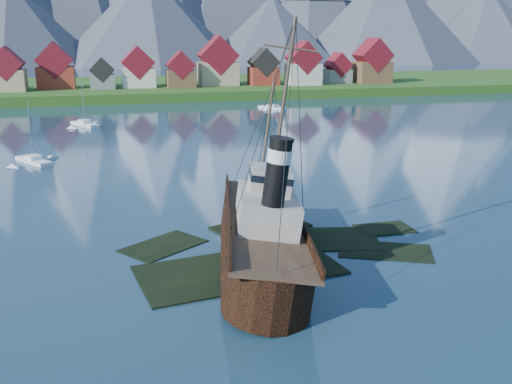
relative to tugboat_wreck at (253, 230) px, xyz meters
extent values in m
plane|color=#193648|center=(1.08, -0.29, -2.94)|extent=(1400.00, 1400.00, 0.00)
cube|color=black|center=(-1.92, -2.29, -3.26)|extent=(19.08, 11.42, 1.00)
cube|color=black|center=(7.08, 3.71, -3.32)|extent=(15.15, 9.76, 1.00)
cube|color=black|center=(3.08, 8.71, -3.22)|extent=(11.45, 9.06, 1.00)
cube|color=black|center=(13.08, -1.29, -3.36)|extent=(10.27, 8.34, 1.00)
cube|color=black|center=(-7.92, 5.71, -3.34)|extent=(9.42, 8.68, 1.00)
cube|color=black|center=(16.08, 4.71, -3.29)|extent=(6.00, 4.00, 1.00)
cube|color=#213E11|center=(1.08, 169.71, -2.94)|extent=(600.00, 80.00, 3.20)
cube|color=#3F3D38|center=(1.08, 131.71, -2.94)|extent=(600.00, 2.50, 2.00)
cube|color=tan|center=(-41.92, 149.71, 3.46)|extent=(10.50, 9.00, 6.80)
cube|color=maroon|center=(-41.92, 149.71, 8.75)|extent=(10.69, 9.18, 10.69)
cube|color=maroon|center=(-27.92, 155.71, 3.66)|extent=(12.00, 8.50, 7.20)
cube|color=maroon|center=(-27.92, 155.71, 9.42)|extent=(12.22, 8.67, 12.22)
cube|color=slate|center=(-12.92, 150.71, 2.46)|extent=(8.00, 7.00, 4.80)
cube|color=black|center=(-12.92, 150.71, 6.30)|extent=(8.15, 7.14, 8.15)
cube|color=beige|center=(-0.92, 153.71, 3.26)|extent=(11.00, 9.50, 6.40)
cube|color=maroon|center=(-0.92, 153.71, 8.44)|extent=(11.20, 9.69, 11.20)
cube|color=brown|center=(13.08, 149.71, 2.96)|extent=(9.50, 8.00, 5.80)
cube|color=maroon|center=(13.08, 149.71, 7.57)|extent=(9.67, 8.16, 9.67)
cube|color=tan|center=(27.08, 154.71, 4.06)|extent=(13.50, 10.00, 8.00)
cube|color=maroon|center=(27.08, 154.71, 10.49)|extent=(13.75, 10.20, 13.75)
cube|color=maroon|center=(43.08, 151.71, 3.16)|extent=(10.00, 8.50, 6.20)
cube|color=black|center=(43.08, 151.71, 8.06)|extent=(10.18, 8.67, 10.18)
cube|color=beige|center=(57.08, 148.71, 3.81)|extent=(11.50, 9.00, 7.50)
cube|color=maroon|center=(57.08, 148.71, 9.63)|extent=(11.71, 9.18, 11.71)
cube|color=slate|center=(72.08, 152.71, 2.56)|extent=(9.00, 7.50, 5.00)
cube|color=maroon|center=(72.08, 152.71, 6.68)|extent=(9.16, 7.65, 9.16)
cube|color=brown|center=(85.08, 150.71, 3.96)|extent=(12.50, 10.00, 7.80)
cube|color=maroon|center=(85.08, 150.71, 10.11)|extent=(12.73, 10.20, 12.73)
cone|color=#2D333D|center=(-68.92, 373.71, 24.06)|extent=(120.00, 120.00, 58.00)
cone|color=#2D333D|center=(21.08, 368.71, 28.06)|extent=(136.00, 136.00, 66.00)
cone|color=#2D333D|center=(111.08, 372.71, 20.06)|extent=(110.00, 110.00, 50.00)
cone|color=#2D333D|center=(201.08, 369.71, 32.56)|extent=(150.00, 150.00, 75.00)
cone|color=#2D333D|center=(291.08, 370.71, 25.06)|extent=(124.00, 124.00, 60.00)
cube|color=black|center=(0.00, -1.47, -0.74)|extent=(6.86, 19.75, 4.11)
cone|color=black|center=(0.00, 11.34, -0.74)|extent=(6.86, 6.86, 6.86)
cylinder|color=black|center=(0.00, -11.34, -0.74)|extent=(6.86, 6.86, 4.11)
cube|color=#4C3826|center=(0.00, -1.47, 1.42)|extent=(6.72, 26.05, 0.24)
cube|color=black|center=(-3.29, -1.47, 1.86)|extent=(0.20, 25.23, 0.88)
cube|color=black|center=(3.29, -1.47, 1.86)|extent=(0.20, 25.23, 0.88)
cube|color=#ADA89E|center=(0.00, -2.94, 2.89)|extent=(5.09, 8.33, 2.94)
cube|color=#ADA89E|center=(0.00, -1.96, 5.43)|extent=(3.53, 3.92, 2.15)
cylinder|color=black|center=(0.00, -6.17, 7.10)|extent=(1.86, 1.86, 5.49)
cylinder|color=silver|center=(0.00, -6.17, 8.47)|extent=(1.96, 1.96, 1.08)
cylinder|color=#473828|center=(0.00, 6.37, 7.39)|extent=(0.27, 0.27, 11.75)
cylinder|color=#473828|center=(0.00, -3.92, 12.88)|extent=(0.31, 0.31, 12.73)
cube|color=white|center=(-24.80, 50.22, -2.85)|extent=(6.61, 8.55, 1.11)
cube|color=white|center=(-24.80, 50.22, -1.98)|extent=(2.95, 3.11, 0.65)
cylinder|color=gray|center=(-24.80, 50.22, 2.50)|extent=(0.13, 0.13, 9.60)
cube|color=white|center=(33.61, 108.15, -2.85)|extent=(6.84, 8.74, 1.08)
cube|color=white|center=(33.61, 108.15, -2.00)|extent=(3.04, 3.19, 0.63)
cylinder|color=gray|center=(33.61, 108.15, 2.36)|extent=(0.13, 0.13, 9.35)
cube|color=white|center=(-17.50, 89.13, -2.84)|extent=(6.82, 9.46, 1.22)
cube|color=white|center=(-17.50, 89.13, -1.87)|extent=(3.15, 3.36, 0.71)
cylinder|color=gray|center=(-17.50, 89.13, 3.06)|extent=(0.14, 0.14, 10.59)
camera|label=1|loc=(-12.65, -48.87, 17.73)|focal=40.00mm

